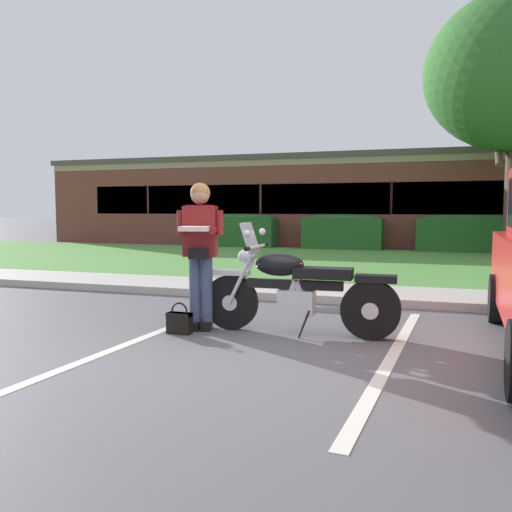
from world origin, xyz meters
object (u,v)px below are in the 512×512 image
object	(u,v)px
hedge_center_right	(463,233)
brick_building	(400,202)
hedge_left	(237,230)
hedge_center_left	(342,231)
motorcycle	(305,291)
handbag	(179,321)
rider_person	(200,244)

from	to	relation	value
hedge_center_right	brick_building	size ratio (longest dim) A/B	0.10
hedge_left	hedge_center_left	xyz separation A→B (m)	(3.84, 0.00, 0.00)
motorcycle	handbag	world-z (taller)	motorcycle
motorcycle	rider_person	distance (m)	1.32
handbag	hedge_center_left	size ratio (longest dim) A/B	0.13
motorcycle	hedge_center_right	distance (m)	12.62
rider_person	hedge_left	size ratio (longest dim) A/B	0.59
hedge_left	brick_building	world-z (taller)	brick_building
rider_person	hedge_center_left	xyz separation A→B (m)	(-0.36, 12.57, -0.36)
handbag	hedge_left	bearing A→B (deg)	107.57
hedge_center_left	brick_building	xyz separation A→B (m)	(1.57, 6.05, 1.07)
rider_person	hedge_left	bearing A→B (deg)	108.51
rider_person	brick_building	bearing A→B (deg)	86.31
hedge_left	brick_building	xyz separation A→B (m)	(5.41, 6.05, 1.07)
motorcycle	handbag	xyz separation A→B (m)	(-1.35, -0.42, -0.34)
hedge_center_right	brick_building	bearing A→B (deg)	110.64
hedge_left	hedge_center_left	distance (m)	3.84
handbag	hedge_center_left	xyz separation A→B (m)	(-0.22, 12.84, 0.51)
hedge_center_left	hedge_center_right	bearing A→B (deg)	0.00
hedge_center_left	hedge_center_right	distance (m)	3.84
handbag	rider_person	bearing A→B (deg)	61.18
hedge_center_right	brick_building	world-z (taller)	brick_building
motorcycle	hedge_center_left	xyz separation A→B (m)	(-1.57, 12.41, 0.16)
hedge_center_left	handbag	bearing A→B (deg)	-89.02
hedge_center_left	brick_building	bearing A→B (deg)	75.48
motorcycle	brick_building	size ratio (longest dim) A/B	0.08
motorcycle	handbag	size ratio (longest dim) A/B	6.23
handbag	hedge_center_left	world-z (taller)	hedge_center_left
brick_building	hedge_left	bearing A→B (deg)	-131.81
motorcycle	hedge_center_right	size ratio (longest dim) A/B	0.79
hedge_center_right	hedge_center_left	bearing A→B (deg)	180.00
hedge_center_left	rider_person	bearing A→B (deg)	-88.34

